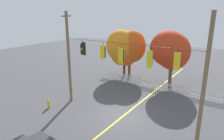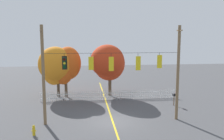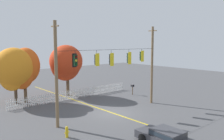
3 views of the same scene
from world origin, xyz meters
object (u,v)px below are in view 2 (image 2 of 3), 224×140
Objects in this scene: traffic_signal_eastbound_side at (138,63)px; traffic_signal_westbound_side at (159,61)px; fire_hydrant at (34,130)px; traffic_signal_northbound_secondary at (64,63)px; traffic_signal_southbound_primary at (91,63)px; autumn_maple_near_fence at (55,66)px; roadside_mailbox at (174,95)px; traffic_signal_northbound_primary at (111,64)px; autumn_maple_mid at (66,65)px; autumn_oak_far_east at (108,62)px.

traffic_signal_eastbound_side is 1.12× the size of traffic_signal_westbound_side.
traffic_signal_westbound_side is 1.63× the size of fire_hydrant.
traffic_signal_southbound_primary is (2.23, -0.02, -0.05)m from traffic_signal_northbound_secondary.
traffic_signal_northbound_secondary is 0.22× the size of autumn_maple_near_fence.
traffic_signal_westbound_side reaches higher than roadside_mailbox.
traffic_signal_northbound_secondary is 5.90m from fire_hydrant.
autumn_maple_near_fence reaches higher than traffic_signal_southbound_primary.
roadside_mailbox is at bearing 40.34° from traffic_signal_eastbound_side.
traffic_signal_southbound_primary is 10.87m from roadside_mailbox.
autumn_maple_near_fence is (-4.11, 9.47, -1.38)m from traffic_signal_southbound_primary.
traffic_signal_eastbound_side is 10.13m from fire_hydrant.
traffic_signal_southbound_primary is 1.05× the size of traffic_signal_westbound_side.
traffic_signal_northbound_secondary and traffic_signal_southbound_primary have the same top height.
autumn_maple_near_fence is 12.29m from fire_hydrant.
autumn_maple_near_fence is at bearing 101.23° from traffic_signal_northbound_secondary.
traffic_signal_eastbound_side is at bearing -0.00° from traffic_signal_northbound_primary.
traffic_signal_northbound_secondary and traffic_signal_westbound_side have the same top height.
fire_hydrant is at bearing -167.63° from traffic_signal_westbound_side.
roadside_mailbox is (11.92, -5.52, -2.83)m from autumn_maple_mid.
traffic_signal_westbound_side is 11.84m from fire_hydrant.
autumn_maple_mid is (-6.90, 9.78, -1.28)m from traffic_signal_eastbound_side.
roadside_mailbox is (5.02, 4.26, -4.11)m from traffic_signal_eastbound_side.
traffic_signal_southbound_primary is 1.71× the size of fire_hydrant.
autumn_maple_near_fence is 0.96× the size of autumn_oak_far_east.
autumn_oak_far_east is at bearing 75.78° from traffic_signal_southbound_primary.
traffic_signal_northbound_primary is 9.62m from autumn_oak_far_east.
autumn_maple_mid is at bearing 177.50° from autumn_oak_far_east.
fire_hydrant is (-6.94, -11.86, -3.89)m from autumn_oak_far_east.
autumn_maple_mid is (1.29, 0.31, 0.05)m from autumn_maple_near_fence.
autumn_maple_near_fence is (-5.83, 9.47, -1.31)m from traffic_signal_northbound_primary.
autumn_maple_near_fence is at bearing 136.83° from traffic_signal_westbound_side.
traffic_signal_southbound_primary is 5.99m from traffic_signal_westbound_side.
traffic_signal_northbound_secondary is at bearing 45.40° from fire_hydrant.
traffic_signal_westbound_side is 0.22× the size of autumn_maple_near_fence.
traffic_signal_northbound_primary is 1.85× the size of fire_hydrant.
autumn_oak_far_east is (-3.56, 9.56, -1.06)m from traffic_signal_westbound_side.
autumn_maple_mid is at bearing 125.20° from traffic_signal_eastbound_side.
autumn_oak_far_east is (-1.66, 9.56, -0.93)m from traffic_signal_eastbound_side.
autumn_oak_far_east is 14.28m from fire_hydrant.
autumn_oak_far_east reaches higher than traffic_signal_southbound_primary.
traffic_signal_northbound_secondary is at bearing -116.00° from autumn_oak_far_east.
fire_hydrant is (-4.52, -2.31, -4.87)m from traffic_signal_southbound_primary.
traffic_signal_eastbound_side is at bearing -54.80° from autumn_maple_mid.
fire_hydrant is (-2.29, -2.32, -4.92)m from traffic_signal_northbound_secondary.
fire_hydrant is at bearing -165.00° from traffic_signal_eastbound_side.
traffic_signal_northbound_primary is at bearing -0.28° from traffic_signal_northbound_secondary.
fire_hydrant is (-10.51, -2.31, -4.95)m from traffic_signal_westbound_side.
traffic_signal_eastbound_side is at bearing -179.98° from traffic_signal_westbound_side.
autumn_maple_mid is at bearing 131.99° from traffic_signal_westbound_side.
traffic_signal_northbound_primary is 9.45m from roadside_mailbox.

